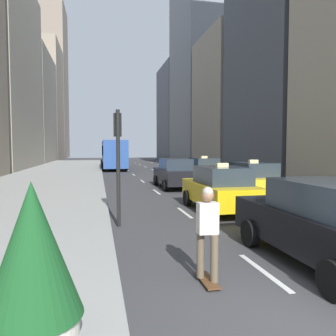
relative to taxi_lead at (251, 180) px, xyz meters
name	(u,v)px	position (x,y,z in m)	size (l,w,h in m)	color
sidewalk_left	(57,174)	(-11.00, 15.97, -0.81)	(8.00, 66.00, 0.15)	#9E9E99
lane_markings	(171,177)	(-1.40, 11.97, -0.87)	(5.72, 56.00, 0.01)	white
building_row_left	(24,80)	(-18.00, 38.01, 11.75)	(6.00, 91.28, 37.56)	gray
building_row_right	(225,71)	(8.00, 23.73, 11.04)	(6.00, 64.19, 30.69)	#A89E89
taxi_lead	(251,180)	(0.00, 0.00, 0.00)	(2.02, 4.40, 1.87)	yellow
taxi_second	(203,170)	(0.00, 7.53, 0.00)	(2.02, 4.40, 1.87)	yellow
taxi_third	(220,189)	(-2.80, -3.05, 0.00)	(2.02, 4.40, 1.87)	yellow
sedan_black_near	(325,223)	(-2.80, -8.99, 0.02)	(2.02, 4.76, 1.76)	black
sedan_silver_behind	(175,173)	(-2.80, 4.54, 0.03)	(2.02, 4.75, 1.79)	black
city_bus	(113,154)	(-5.61, 24.01, 0.91)	(2.80, 11.61, 3.25)	#2D519E
skateboarder	(207,230)	(-5.45, -9.31, 0.08)	(0.36, 0.80, 1.75)	brown
planter_with_shrub	(33,273)	(-8.01, -11.32, 0.27)	(1.00, 1.00, 1.95)	silver
traffic_light_pole	(118,149)	(-6.75, -4.57, 1.53)	(0.24, 0.42, 3.60)	black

